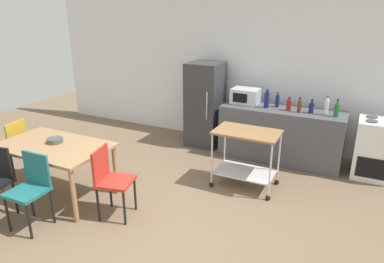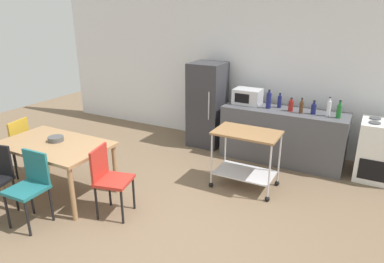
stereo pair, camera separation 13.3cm
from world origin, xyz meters
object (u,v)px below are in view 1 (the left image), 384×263
Objects in this scene: refrigerator at (205,105)px; bottle_vinegar at (311,108)px; dining_table at (54,150)px; bottle_sparkling_water at (289,105)px; chair_red at (110,178)px; bottle_olive_oil at (299,106)px; stove_oven at (376,149)px; bottle_wine at (326,107)px; bottle_soda at (267,100)px; fruit_bowl at (55,140)px; bottle_sesame_oil at (337,110)px; bottle_soy_sauce at (277,101)px; chair_mustard at (12,145)px; chair_teal at (31,186)px; kitchen_cart at (246,150)px; microwave at (245,96)px.

refrigerator is 1.92m from bottle_vinegar.
bottle_sparkling_water reaches higher than dining_table.
bottle_olive_oil is at bearing -47.78° from chair_red.
stove_oven reaches higher than dining_table.
stove_oven is 4.18× the size of bottle_vinegar.
chair_red is 2.97× the size of bottle_wine.
bottle_soda reaches higher than fruit_bowl.
bottle_vinegar is 0.81× the size of bottle_sesame_oil.
bottle_vinegar is 0.22m from bottle_wine.
bottle_sesame_oil reaches higher than bottle_soy_sauce.
chair_mustard reaches higher than dining_table.
chair_teal is 0.98× the size of kitchen_cart.
chair_teal is 0.97× the size of stove_oven.
bottle_wine reaches higher than fruit_bowl.
microwave is at bearing 109.74° from kitchen_cart.
bottle_sesame_oil is (0.55, 0.01, 0.01)m from bottle_olive_oil.
refrigerator reaches higher than bottle_soy_sauce.
bottle_olive_oil is 0.40m from bottle_wine.
refrigerator reaches higher than bottle_vinegar.
refrigerator reaches higher than bottle_olive_oil.
chair_red is at bearing -121.18° from bottle_sparkling_water.
bottle_wine is at bearing -1.57° from bottle_vinegar.
bottle_sparkling_water is at bearing 44.68° from dining_table.
chair_mustard is at bearing 71.17° from chair_red.
refrigerator reaches higher than bottle_wine.
dining_table is 4.69m from stove_oven.
bottle_olive_oil reaches higher than bottle_vinegar.
dining_table is 3.56m from bottle_soy_sauce.
chair_mustard is 1.03m from fruit_bowl.
bottle_olive_oil is 0.91× the size of bottle_sesame_oil.
bottle_soy_sauce is at bearing 2.02° from microwave.
bottle_olive_oil is 1.19× the size of fruit_bowl.
bottle_sparkling_water is (1.55, -0.14, 0.22)m from refrigerator.
bottle_soda is 0.54m from bottle_olive_oil.
stove_oven is 2.06m from kitchen_cart.
bottle_soy_sauce is at bearing 177.39° from stove_oven.
kitchen_cart is at bearing -106.14° from bottle_sparkling_water.
chair_red is 0.57× the size of refrigerator.
bottle_soy_sauce is (-1.57, 0.07, 0.55)m from stove_oven.
dining_table is 5.50× the size of bottle_sesame_oil.
kitchen_cart is 1.25m from bottle_sparkling_water.
fruit_bowl is at bearing -132.17° from bottle_soda.
microwave is 0.55m from bottle_soy_sauce.
bottle_soy_sauce is at bearing 170.45° from bottle_wine.
chair_red is 0.98× the size of kitchen_cart.
dining_table is at bearing -62.09° from fruit_bowl.
microwave is 0.95m from bottle_olive_oil.
bottle_sesame_oil reaches higher than kitchen_cart.
bottle_vinegar is at bearing 0.51° from bottle_sparkling_water.
bottle_soda is at bearing 47.83° from fruit_bowl.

